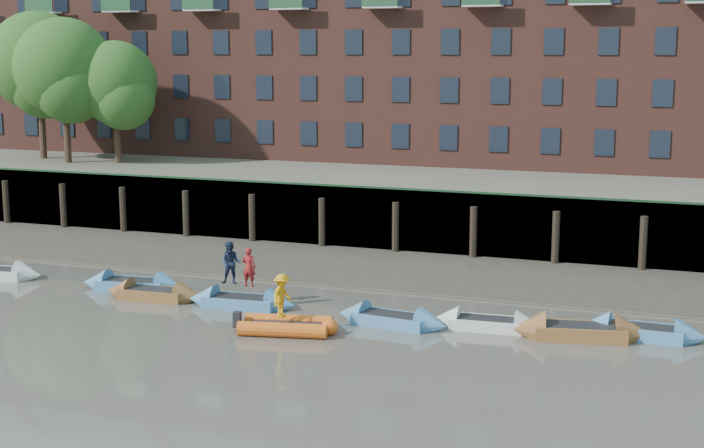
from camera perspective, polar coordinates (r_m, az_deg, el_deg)
The scene contains 18 objects.
ground at distance 29.39m, azimuth -6.91°, elevation -10.12°, with size 220.00×220.00×0.00m, color #5A554D.
foreshore at distance 45.48m, azimuth 3.49°, elevation -2.79°, with size 110.00×8.00×0.50m, color #3D382F.
mud_band at distance 42.33m, azimuth 2.15°, elevation -3.75°, with size 110.00×1.60×0.10m, color #4C4336.
river_wall at distance 49.30m, azimuth 4.98°, elevation 0.09°, with size 110.00×1.23×3.30m.
bank_terrace at distance 62.38m, azimuth 8.31°, elevation 2.13°, with size 110.00×28.00×3.20m, color #5E594D.
apartment_terrace at distance 62.83m, azimuth 8.77°, elevation 12.43°, with size 80.60×15.56×20.98m.
tree_cluster at distance 64.49m, azimuth -16.42°, elevation 8.69°, with size 11.76×7.74×9.40m.
rowboat_1 at distance 42.90m, azimuth -12.61°, elevation -3.47°, with size 4.80×1.98×1.35m.
rowboat_2 at distance 41.22m, azimuth -11.44°, elevation -4.00°, with size 4.45×1.49×1.27m.
rowboat_3 at distance 39.36m, azimuth -6.45°, elevation -4.52°, with size 4.61×1.71×1.31m.
rowboat_4 at distance 36.66m, azimuth 2.31°, elevation -5.57°, with size 4.52×1.79×1.28m.
rowboat_5 at distance 36.48m, azimuth 7.85°, elevation -5.76°, with size 4.24×1.49×1.21m.
rowboat_6 at distance 35.94m, azimuth 13.14°, elevation -6.11°, with size 5.12×2.37×1.43m.
rowboat_7 at distance 36.54m, azimuth 16.51°, elevation -6.04°, with size 4.52×1.45×1.30m.
rib_tender at distance 35.75m, azimuth -3.66°, elevation -5.93°, with size 3.64×2.30×0.61m.
person_rower_a at distance 38.95m, azimuth -6.02°, elevation -2.51°, with size 0.57×0.37×1.56m, color maroon.
person_rower_b at distance 39.36m, azimuth -7.07°, elevation -2.27°, with size 0.84×0.66×1.73m, color #19233F.
person_rib_crew at distance 35.53m, azimuth -4.09°, elevation -4.18°, with size 1.03×0.59×1.60m, color orange.
Camera 1 is at (12.76, -24.47, 10.10)m, focal length 50.00 mm.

